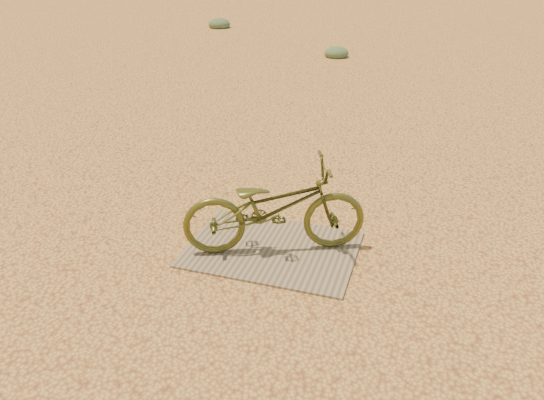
% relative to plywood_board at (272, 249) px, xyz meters
% --- Properties ---
extents(ground, '(120.00, 120.00, 0.00)m').
position_rel_plywood_board_xyz_m(ground, '(0.35, 0.04, -0.01)').
color(ground, '#E1AD58').
rests_on(ground, ground).
extents(plywood_board, '(1.56, 1.12, 0.02)m').
position_rel_plywood_board_xyz_m(plywood_board, '(0.00, 0.00, 0.00)').
color(plywood_board, '#87765B').
rests_on(plywood_board, ground).
extents(bicycle, '(1.76, 1.19, 0.87)m').
position_rel_plywood_board_xyz_m(bicycle, '(0.03, -0.01, 0.45)').
color(bicycle, '#4D4E1C').
rests_on(bicycle, plywood_board).
extents(kale_a, '(0.57, 0.57, 0.31)m').
position_rel_plywood_board_xyz_m(kale_a, '(-1.15, 8.67, -0.01)').
color(kale_a, '#596E4B').
rests_on(kale_a, ground).
extents(kale_c, '(0.67, 0.67, 0.37)m').
position_rel_plywood_board_xyz_m(kale_c, '(-5.48, 11.79, -0.01)').
color(kale_c, '#596E4B').
rests_on(kale_c, ground).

